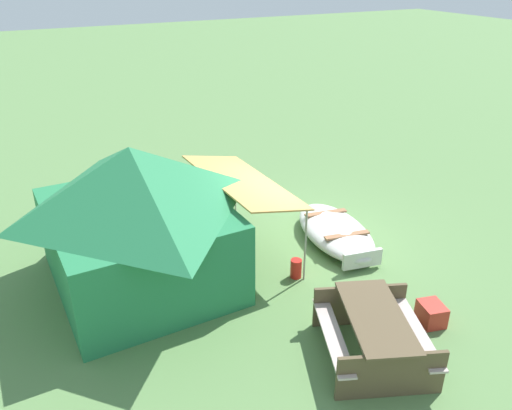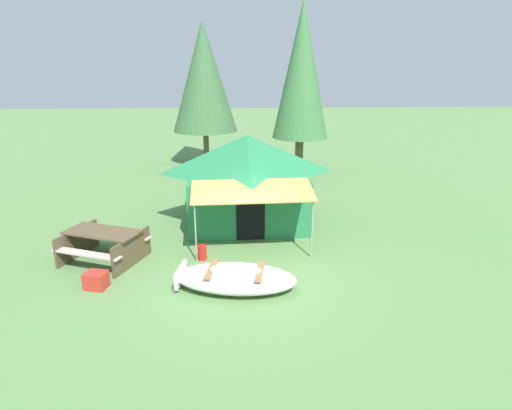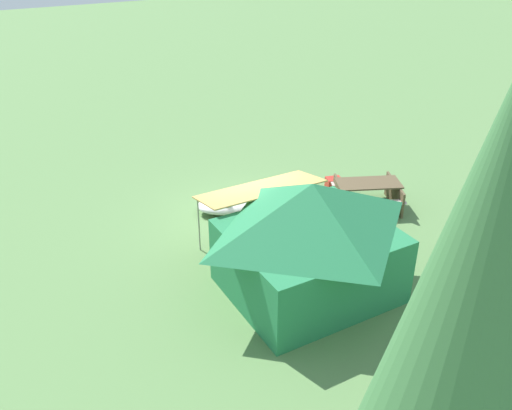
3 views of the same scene
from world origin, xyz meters
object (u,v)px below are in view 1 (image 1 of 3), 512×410
(cooler_box, at_px, (431,314))
(fuel_can, at_px, (296,268))
(picnic_table, at_px, (374,331))
(beached_rowboat, at_px, (336,231))
(canvas_cabin_tent, at_px, (137,215))

(cooler_box, xyz_separation_m, fuel_can, (2.16, 1.29, 0.01))
(picnic_table, relative_size, fuel_can, 5.92)
(picnic_table, distance_m, cooler_box, 1.41)
(picnic_table, relative_size, cooler_box, 4.95)
(beached_rowboat, distance_m, picnic_table, 3.51)
(beached_rowboat, xyz_separation_m, fuel_can, (-0.79, 1.44, -0.05))
(canvas_cabin_tent, xyz_separation_m, fuel_can, (-1.17, -2.60, -1.18))
(cooler_box, height_order, fuel_can, fuel_can)
(canvas_cabin_tent, height_order, fuel_can, canvas_cabin_tent)
(beached_rowboat, relative_size, picnic_table, 1.26)
(beached_rowboat, height_order, fuel_can, beached_rowboat)
(canvas_cabin_tent, bearing_deg, picnic_table, -144.43)
(beached_rowboat, distance_m, canvas_cabin_tent, 4.21)
(canvas_cabin_tent, relative_size, picnic_table, 2.03)
(fuel_can, bearing_deg, picnic_table, 178.27)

